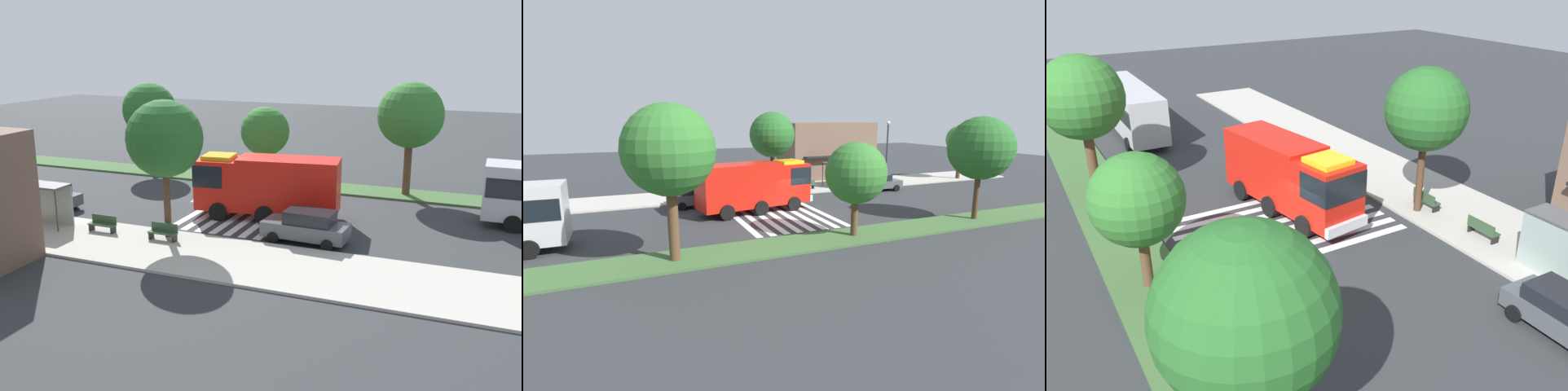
{
  "view_description": "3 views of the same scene",
  "coord_description": "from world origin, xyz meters",
  "views": [
    {
      "loc": [
        -15.33,
        33.41,
        10.67
      ],
      "look_at": [
        -2.22,
        0.69,
        1.23
      ],
      "focal_mm": 40.95,
      "sensor_mm": 36.0,
      "label": 1
    },
    {
      "loc": [
        -12.01,
        -26.29,
        7.18
      ],
      "look_at": [
        -0.5,
        0.91,
        1.12
      ],
      "focal_mm": 26.79,
      "sensor_mm": 36.0,
      "label": 2
    },
    {
      "loc": [
        19.39,
        -10.93,
        12.13
      ],
      "look_at": [
        -1.11,
        1.18,
        1.5
      ],
      "focal_mm": 36.54,
      "sensor_mm": 36.0,
      "label": 3
    }
  ],
  "objects": [
    {
      "name": "parked_car_west",
      "position": [
        -6.39,
        4.54,
        0.9
      ],
      "size": [
        4.66,
        2.21,
        1.77
      ],
      "rotation": [
        0.0,
        0.0,
        -0.05
      ],
      "color": "#474C51",
      "rests_on": "ground_plane"
    },
    {
      "name": "bench_west_of_shelter",
      "position": [
        0.74,
        7.34,
        0.59
      ],
      "size": [
        1.6,
        0.5,
        0.9
      ],
      "color": "#2D472D",
      "rests_on": "sidewalk"
    },
    {
      "name": "sidewalk",
      "position": [
        0.0,
        8.54,
        0.07
      ],
      "size": [
        60.0,
        5.61,
        0.14
      ],
      "primitive_type": "cube",
      "color": "#ADA89E",
      "rests_on": "ground_plane"
    },
    {
      "name": "sidewalk_tree_far_west",
      "position": [
        0.79,
        6.73,
        5.5
      ],
      "size": [
        4.08,
        4.08,
        7.43
      ],
      "color": "#47301E",
      "rests_on": "sidewalk"
    },
    {
      "name": "parked_car_mid",
      "position": [
        10.98,
        4.53,
        0.84
      ],
      "size": [
        4.49,
        2.09,
        1.61
      ],
      "rotation": [
        0.0,
        0.0,
        -0.02
      ],
      "color": "#474C51",
      "rests_on": "ground_plane"
    },
    {
      "name": "median_tree_far_west",
      "position": [
        -9.85,
        -7.23,
        5.56
      ],
      "size": [
        4.43,
        4.43,
        7.68
      ],
      "color": "#513823",
      "rests_on": "median_strip"
    },
    {
      "name": "sidewalk_tree_center",
      "position": [
        23.7,
        6.73,
        4.53
      ],
      "size": [
        3.2,
        3.2,
        6.04
      ],
      "color": "#47301E",
      "rests_on": "sidewalk"
    },
    {
      "name": "bus_stop_shelter",
      "position": [
        8.62,
        7.37,
        1.89
      ],
      "size": [
        3.5,
        1.4,
        2.46
      ],
      "color": "#4C4C51",
      "rests_on": "sidewalk"
    },
    {
      "name": "fire_truck",
      "position": [
        -2.56,
        1.18,
        2.13
      ],
      "size": [
        9.06,
        3.73,
        3.78
      ],
      "rotation": [
        0.0,
        0.0,
        0.14
      ],
      "color": "red",
      "rests_on": "ground_plane"
    },
    {
      "name": "street_lamp",
      "position": [
        13.24,
        6.33,
        3.98
      ],
      "size": [
        0.36,
        0.36,
        6.54
      ],
      "color": "#2D2D30",
      "rests_on": "sidewalk"
    },
    {
      "name": "median_strip",
      "position": [
        0.0,
        -7.23,
        0.07
      ],
      "size": [
        60.0,
        3.0,
        0.14
      ],
      "primitive_type": "cube",
      "color": "#3D6033",
      "rests_on": "ground_plane"
    },
    {
      "name": "median_tree_west",
      "position": [
        0.61,
        -7.23,
        3.89
      ],
      "size": [
        3.63,
        3.63,
        5.59
      ],
      "color": "#513823",
      "rests_on": "median_strip"
    },
    {
      "name": "crosswalk",
      "position": [
        -1.48,
        0.0,
        0.01
      ],
      "size": [
        6.75,
        10.32,
        0.01
      ],
      "color": "silver",
      "rests_on": "ground_plane"
    },
    {
      "name": "storefront_building",
      "position": [
        10.42,
        13.95,
        3.21
      ],
      "size": [
        10.47,
        6.04,
        6.42
      ],
      "color": "brown",
      "rests_on": "ground_plane"
    },
    {
      "name": "ground_plane",
      "position": [
        0.0,
        0.0,
        0.0
      ],
      "size": [
        120.0,
        120.0,
        0.0
      ],
      "primitive_type": "plane",
      "color": "#2D3033"
    },
    {
      "name": "bench_near_shelter",
      "position": [
        4.62,
        7.34,
        0.59
      ],
      "size": [
        1.6,
        0.5,
        0.9
      ],
      "color": "#2D472D",
      "rests_on": "sidewalk"
    },
    {
      "name": "median_tree_center",
      "position": [
        10.49,
        -7.23,
        5.03
      ],
      "size": [
        4.28,
        4.28,
        7.05
      ],
      "color": "#47301E",
      "rests_on": "median_strip"
    }
  ]
}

